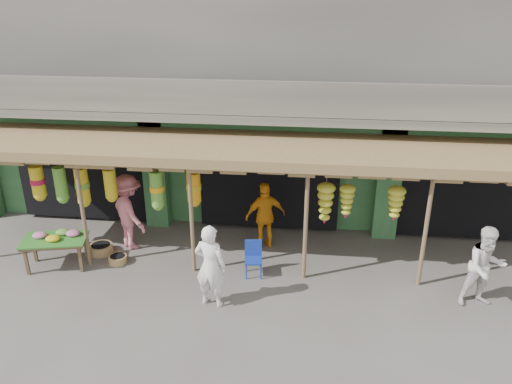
# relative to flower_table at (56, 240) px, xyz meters

# --- Properties ---
(ground) EXTENTS (80.00, 80.00, 0.00)m
(ground) POSITION_rel_flower_table_xyz_m (4.68, 0.35, -0.69)
(ground) COLOR #514C47
(ground) RESTS_ON ground
(building) EXTENTS (16.40, 6.80, 7.00)m
(building) POSITION_rel_flower_table_xyz_m (4.68, 5.22, 2.68)
(building) COLOR gray
(building) RESTS_ON ground
(awning) EXTENTS (14.00, 2.70, 2.79)m
(awning) POSITION_rel_flower_table_xyz_m (4.55, 1.15, 1.89)
(awning) COLOR brown
(awning) RESTS_ON ground
(flower_table) EXTENTS (1.57, 1.12, 0.85)m
(flower_table) POSITION_rel_flower_table_xyz_m (0.00, 0.00, 0.00)
(flower_table) COLOR brown
(flower_table) RESTS_ON ground
(blue_chair) EXTENTS (0.43, 0.44, 0.81)m
(blue_chair) POSITION_rel_flower_table_xyz_m (4.54, 0.19, -0.24)
(blue_chair) COLOR #173298
(blue_chair) RESTS_ON ground
(basket_left) EXTENTS (0.49, 0.49, 0.18)m
(basket_left) POSITION_rel_flower_table_xyz_m (1.30, 0.29, -0.60)
(basket_left) COLOR olive
(basket_left) RESTS_ON ground
(basket_mid) EXTENTS (0.73, 0.73, 0.22)m
(basket_mid) POSITION_rel_flower_table_xyz_m (0.72, 0.70, -0.58)
(basket_mid) COLOR olive
(basket_mid) RESTS_ON ground
(basket_right) EXTENTS (0.53, 0.53, 0.20)m
(basket_right) POSITION_rel_flower_table_xyz_m (-0.41, 0.99, -0.59)
(basket_right) COLOR #AA7C4F
(basket_right) RESTS_ON ground
(person_front) EXTENTS (0.73, 0.55, 1.79)m
(person_front) POSITION_rel_flower_table_xyz_m (3.83, -1.07, 0.21)
(person_front) COLOR white
(person_front) RESTS_ON ground
(person_right) EXTENTS (0.96, 0.81, 1.74)m
(person_right) POSITION_rel_flower_table_xyz_m (9.28, -0.43, 0.18)
(person_right) COLOR silver
(person_right) RESTS_ON ground
(person_vendor) EXTENTS (1.08, 0.77, 1.71)m
(person_vendor) POSITION_rel_flower_table_xyz_m (4.68, 1.48, 0.17)
(person_vendor) COLOR orange
(person_vendor) RESTS_ON ground
(person_shopper) EXTENTS (1.38, 1.35, 1.91)m
(person_shopper) POSITION_rel_flower_table_xyz_m (1.38, 1.08, 0.27)
(person_shopper) COLOR #CA6A75
(person_shopper) RESTS_ON ground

